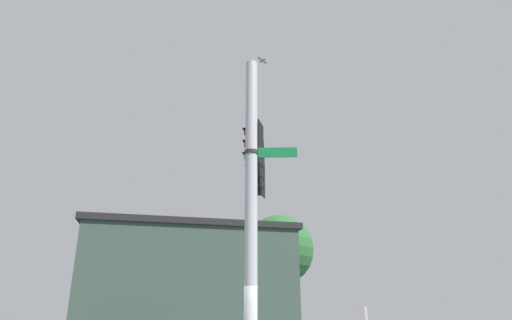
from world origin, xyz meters
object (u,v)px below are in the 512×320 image
at_px(traffic_light_nearest_pole, 254,144).
at_px(bird_flying, 262,60).
at_px(traffic_light_mid_outer, 256,169).
at_px(traffic_light_arm_end, 257,179).
at_px(street_name_sign, 263,153).
at_px(traffic_light_mid_inner, 255,158).

relative_size(traffic_light_nearest_pole, bird_flying, 3.65).
bearing_deg(traffic_light_mid_outer, bird_flying, -157.31).
relative_size(traffic_light_nearest_pole, traffic_light_mid_outer, 1.00).
relative_size(traffic_light_mid_outer, traffic_light_arm_end, 1.00).
distance_m(traffic_light_arm_end, street_name_sign, 5.26).
relative_size(traffic_light_mid_outer, street_name_sign, 1.16).
bearing_deg(traffic_light_mid_inner, traffic_light_mid_outer, 12.68).
bearing_deg(traffic_light_nearest_pole, traffic_light_mid_outer, 12.68).
distance_m(traffic_light_nearest_pole, bird_flying, 3.28).
distance_m(street_name_sign, bird_flying, 4.95).
bearing_deg(traffic_light_nearest_pole, street_name_sign, -159.14).
bearing_deg(street_name_sign, bird_flying, 13.51).
bearing_deg(bird_flying, traffic_light_nearest_pole, 177.53).
bearing_deg(bird_flying, street_name_sign, -166.49).
height_order(traffic_light_mid_inner, traffic_light_mid_outer, same).
relative_size(traffic_light_mid_inner, traffic_light_mid_outer, 1.00).
distance_m(traffic_light_mid_outer, street_name_sign, 4.20).
height_order(street_name_sign, bird_flying, bird_flying).
bearing_deg(traffic_light_arm_end, traffic_light_mid_inner, -167.32).
distance_m(traffic_light_nearest_pole, traffic_light_mid_inner, 1.09).
distance_m(traffic_light_nearest_pole, traffic_light_mid_outer, 2.18).
bearing_deg(traffic_light_nearest_pole, bird_flying, -2.47).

